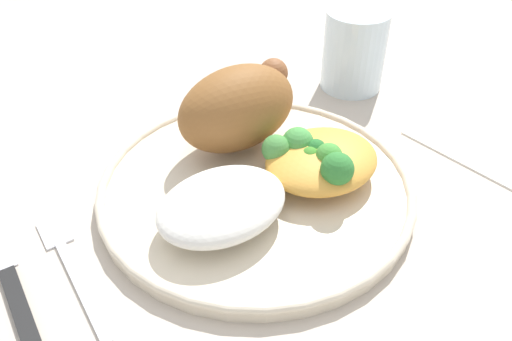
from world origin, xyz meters
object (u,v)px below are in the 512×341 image
object	(u,v)px
roasted_chicken	(238,107)
knife	(6,268)
fork	(71,266)
napkin	(476,143)
plate	(256,186)
rice_pile	(222,205)
mac_cheese_with_broccoli	(319,159)
water_glass	(354,50)

from	to	relation	value
roasted_chicken	knife	distance (m)	0.24
fork	knife	size ratio (longest dim) A/B	0.75
roasted_chicken	fork	size ratio (longest dim) A/B	0.87
fork	napkin	xyz separation A→B (m)	(0.39, -0.09, -0.00)
plate	napkin	world-z (taller)	plate
rice_pile	fork	distance (m)	0.13
mac_cheese_with_broccoli	water_glass	size ratio (longest dim) A/B	1.14
roasted_chicken	rice_pile	world-z (taller)	roasted_chicken
roasted_chicken	water_glass	distance (m)	0.19
fork	napkin	distance (m)	0.40
napkin	water_glass	bearing A→B (deg)	95.88
roasted_chicken	mac_cheese_with_broccoli	world-z (taller)	roasted_chicken
plate	rice_pile	bearing A→B (deg)	-153.94
plate	mac_cheese_with_broccoli	xyz separation A→B (m)	(0.05, -0.03, 0.03)
mac_cheese_with_broccoli	fork	bearing A→B (deg)	169.04
rice_pile	water_glass	xyz separation A→B (m)	(0.26, 0.12, 0.01)
rice_pile	mac_cheese_with_broccoli	xyz separation A→B (m)	(0.10, -0.00, 0.00)
rice_pile	water_glass	size ratio (longest dim) A/B	1.19
fork	water_glass	distance (m)	0.39
plate	napkin	size ratio (longest dim) A/B	2.25
fork	knife	bearing A→B (deg)	147.24
knife	napkin	bearing A→B (deg)	-14.68
roasted_chicken	water_glass	world-z (taller)	roasted_chicken
roasted_chicken	water_glass	size ratio (longest dim) A/B	1.36
plate	rice_pile	xyz separation A→B (m)	(-0.05, -0.03, 0.02)
roasted_chicken	knife	world-z (taller)	roasted_chicken
roasted_chicken	mac_cheese_with_broccoli	bearing A→B (deg)	-71.75
roasted_chicken	knife	size ratio (longest dim) A/B	0.65
rice_pile	water_glass	bearing A→B (deg)	24.17
knife	plate	bearing A→B (deg)	-11.14
plate	rice_pile	size ratio (longest dim) A/B	2.57
mac_cheese_with_broccoli	fork	size ratio (longest dim) A/B	0.73
roasted_chicken	mac_cheese_with_broccoli	size ratio (longest dim) A/B	1.19
knife	water_glass	distance (m)	0.42
mac_cheese_with_broccoli	napkin	world-z (taller)	mac_cheese_with_broccoli
plate	water_glass	world-z (taller)	water_glass
knife	mac_cheese_with_broccoli	bearing A→B (deg)	-14.88
rice_pile	knife	bearing A→B (deg)	156.81
plate	water_glass	distance (m)	0.23
plate	rice_pile	distance (m)	0.06
fork	knife	xyz separation A→B (m)	(-0.04, 0.03, 0.00)
mac_cheese_with_broccoli	knife	size ratio (longest dim) A/B	0.55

